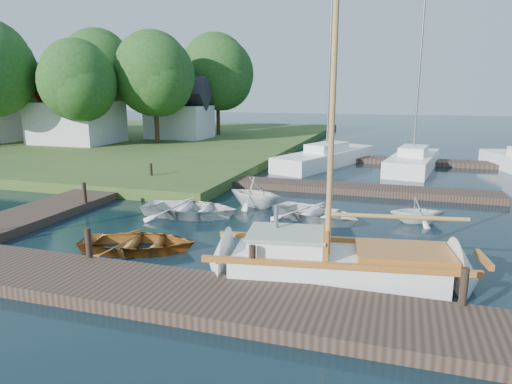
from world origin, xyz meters
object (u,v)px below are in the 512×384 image
(house_a, at_px, (76,112))
(mooring_post_5, at_px, (151,171))
(mooring_post_2, at_px, (252,262))
(tender_c, at_px, (316,211))
(marina_boat_1, at_px, (327,156))
(tender_b, at_px, (255,191))
(house_c, at_px, (179,114))
(mooring_post_3, at_px, (464,287))
(sailboat, at_px, (342,267))
(tree_7, at_px, (218,73))
(dinghy, at_px, (138,239))
(tree_5, at_px, (12,81))
(marina_boat_2, at_px, (413,160))
(tender_a, at_px, (190,206))
(tree_4, at_px, (99,70))
(mooring_post_4, at_px, (84,193))
(tender_d, at_px, (418,209))
(tree_3, at_px, (155,74))
(mooring_post_1, at_px, (88,243))
(tree_2, at_px, (78,81))

(house_a, bearing_deg, mooring_post_5, -40.24)
(mooring_post_2, bearing_deg, house_a, 135.67)
(house_a, bearing_deg, mooring_post_2, -44.33)
(tender_c, bearing_deg, marina_boat_1, 32.01)
(tender_b, xyz_separation_m, house_c, (-13.16, 19.41, 1.94))
(tender_c, bearing_deg, mooring_post_3, -121.97)
(sailboat, bearing_deg, tree_7, 108.58)
(dinghy, height_order, tree_5, tree_5)
(marina_boat_2, bearing_deg, tender_a, 157.32)
(tree_4, bearing_deg, mooring_post_4, -55.78)
(tender_a, bearing_deg, mooring_post_2, -145.11)
(marina_boat_1, bearing_deg, dinghy, -168.67)
(mooring_post_2, height_order, house_a, house_a)
(mooring_post_4, distance_m, tree_4, 27.26)
(tender_a, bearing_deg, dinghy, -179.55)
(mooring_post_5, bearing_deg, house_a, 139.76)
(tree_5, bearing_deg, dinghy, -40.50)
(dinghy, height_order, marina_boat_2, marina_boat_2)
(tender_a, xyz_separation_m, tender_d, (8.07, 1.66, 0.12))
(tender_d, height_order, house_a, house_a)
(tender_b, bearing_deg, mooring_post_5, 85.76)
(mooring_post_5, height_order, house_c, house_c)
(mooring_post_4, height_order, mooring_post_5, same)
(marina_boat_1, relative_size, tree_3, 1.27)
(marina_boat_1, distance_m, marina_boat_2, 5.10)
(tender_a, height_order, tree_7, tree_7)
(house_c, bearing_deg, marina_boat_2, -23.40)
(mooring_post_1, distance_m, tender_c, 7.98)
(sailboat, xyz_separation_m, house_a, (-23.42, 19.80, 2.62))
(mooring_post_1, height_order, tender_b, tender_b)
(mooring_post_5, distance_m, tree_4, 23.40)
(house_c, distance_m, tree_7, 5.79)
(tender_c, height_order, tree_3, tree_3)
(mooring_post_3, height_order, tree_2, tree_2)
(tree_3, bearing_deg, tender_a, -57.37)
(tree_5, bearing_deg, house_c, 6.95)
(mooring_post_4, height_order, house_c, house_c)
(mooring_post_1, relative_size, dinghy, 0.24)
(mooring_post_3, distance_m, tree_3, 30.94)
(dinghy, bearing_deg, mooring_post_3, -113.72)
(mooring_post_5, height_order, marina_boat_2, marina_boat_2)
(dinghy, xyz_separation_m, house_a, (-17.49, 19.42, 2.62))
(mooring_post_2, height_order, tender_c, mooring_post_2)
(mooring_post_3, relative_size, sailboat, 0.08)
(dinghy, bearing_deg, mooring_post_5, 14.81)
(mooring_post_3, bearing_deg, tree_2, 141.56)
(tender_d, height_order, tree_5, tree_5)
(mooring_post_3, height_order, tree_4, tree_4)
(tree_2, xyz_separation_m, tree_3, (4.00, 4.00, 0.56))
(mooring_post_5, xyz_separation_m, tree_2, (-11.00, 9.05, 4.55))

